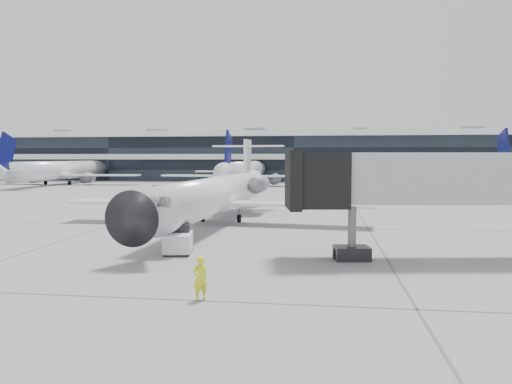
# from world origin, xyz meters

# --- Properties ---
(ground) EXTENTS (220.00, 220.00, 0.00)m
(ground) POSITION_xyz_m (0.00, 0.00, 0.00)
(ground) COLOR gray
(ground) RESTS_ON ground
(terminal) EXTENTS (170.00, 22.00, 10.00)m
(terminal) POSITION_xyz_m (0.00, 82.00, 5.00)
(terminal) COLOR black
(terminal) RESTS_ON ground
(bg_jet_left) EXTENTS (32.00, 40.00, 9.60)m
(bg_jet_left) POSITION_xyz_m (-45.00, 55.00, 0.00)
(bg_jet_left) COLOR white
(bg_jet_left) RESTS_ON ground
(bg_jet_center) EXTENTS (32.00, 40.00, 9.60)m
(bg_jet_center) POSITION_xyz_m (-8.00, 55.00, 0.00)
(bg_jet_center) COLOR white
(bg_jet_center) RESTS_ON ground
(bg_jet_right) EXTENTS (32.00, 40.00, 9.60)m
(bg_jet_right) POSITION_xyz_m (32.00, 55.00, 0.00)
(bg_jet_right) COLOR white
(bg_jet_right) RESTS_ON ground
(regional_jet) EXTENTS (25.11, 31.30, 7.23)m
(regional_jet) POSITION_xyz_m (-1.88, 1.37, 2.47)
(regional_jet) COLOR white
(regional_jet) RESTS_ON ground
(jet_bridge) EXTENTS (18.11, 6.13, 5.82)m
(jet_bridge) POSITION_xyz_m (14.64, -10.50, 4.24)
(jet_bridge) COLOR #A9ABAD
(jet_bridge) RESTS_ON ground
(ramp_worker) EXTENTS (0.73, 0.71, 1.68)m
(ramp_worker) POSITION_xyz_m (2.10, -19.89, 0.84)
(ramp_worker) COLOR #E3F71A
(ramp_worker) RESTS_ON ground
(baggage_tug) EXTENTS (1.88, 2.70, 1.58)m
(baggage_tug) POSITION_xyz_m (-1.45, -10.91, 0.71)
(baggage_tug) COLOR white
(baggage_tug) RESTS_ON ground
(traffic_cone) EXTENTS (0.45, 0.45, 0.62)m
(traffic_cone) POSITION_xyz_m (-8.41, 14.77, 0.30)
(traffic_cone) COLOR #FF440D
(traffic_cone) RESTS_ON ground
(far_tug) EXTENTS (2.05, 2.76, 1.57)m
(far_tug) POSITION_xyz_m (-15.77, 26.47, 0.70)
(far_tug) COLOR black
(far_tug) RESTS_ON ground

